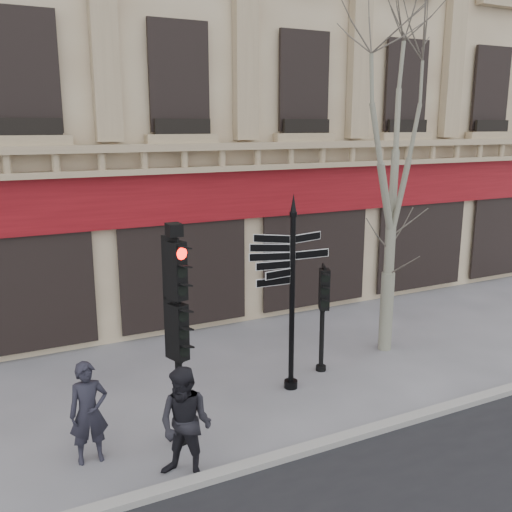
# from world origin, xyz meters

# --- Properties ---
(ground) EXTENTS (80.00, 80.00, 0.00)m
(ground) POSITION_xyz_m (0.00, 0.00, 0.00)
(ground) COLOR #59585D
(ground) RESTS_ON ground
(kerb) EXTENTS (80.00, 0.25, 0.12)m
(kerb) POSITION_xyz_m (0.00, -1.40, 0.06)
(kerb) COLOR gray
(kerb) RESTS_ON ground
(building) EXTENTS (28.00, 15.52, 18.00)m
(building) POSITION_xyz_m (0.00, 12.48, 8.99)
(building) COLOR tan
(building) RESTS_ON ground
(fingerpost) EXTENTS (2.05, 2.05, 4.09)m
(fingerpost) POSITION_xyz_m (0.84, 0.82, 2.74)
(fingerpost) COLOR black
(fingerpost) RESTS_ON ground
(traffic_signal_main) EXTENTS (0.50, 0.43, 3.86)m
(traffic_signal_main) POSITION_xyz_m (-1.92, -0.15, 2.44)
(traffic_signal_main) COLOR black
(traffic_signal_main) RESTS_ON ground
(traffic_signal_secondary) EXTENTS (0.48, 0.42, 2.35)m
(traffic_signal_secondary) POSITION_xyz_m (1.88, 1.26, 1.64)
(traffic_signal_secondary) COLOR black
(traffic_signal_secondary) RESTS_ON ground
(plane_tree) EXTENTS (2.82, 2.82, 7.50)m
(plane_tree) POSITION_xyz_m (3.97, 1.62, 5.27)
(plane_tree) COLOR gray
(plane_tree) RESTS_ON ground
(pedestrian_a) EXTENTS (0.64, 0.43, 1.71)m
(pedestrian_a) POSITION_xyz_m (-3.41, 0.00, 0.86)
(pedestrian_a) COLOR black
(pedestrian_a) RESTS_ON ground
(pedestrian_b) EXTENTS (1.11, 1.11, 1.82)m
(pedestrian_b) POSITION_xyz_m (-2.17, -1.15, 0.91)
(pedestrian_b) COLOR black
(pedestrian_b) RESTS_ON ground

